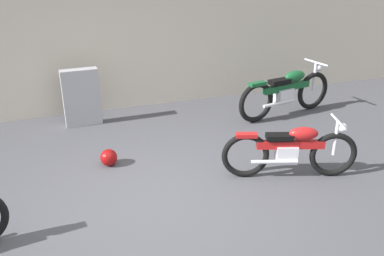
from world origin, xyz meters
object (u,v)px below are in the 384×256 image
stone_marker (81,97)px  motorcycle_red (291,150)px  helmet (109,158)px  motorcycle_green (287,92)px

stone_marker → motorcycle_red: bearing=-48.5°
helmet → motorcycle_red: bearing=-26.2°
stone_marker → motorcycle_green: bearing=-12.1°
motorcycle_red → motorcycle_green: (1.21, 2.11, 0.06)m
stone_marker → motorcycle_green: size_ratio=0.48×
motorcycle_green → motorcycle_red: bearing=-129.8°
stone_marker → helmet: size_ratio=4.12×
motorcycle_red → motorcycle_green: 2.44m
motorcycle_green → stone_marker: bearing=157.8°
helmet → motorcycle_red: (2.39, -1.18, 0.29)m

